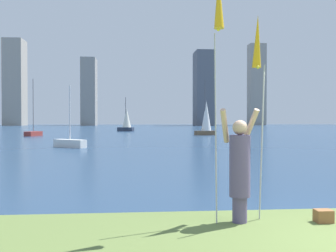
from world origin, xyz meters
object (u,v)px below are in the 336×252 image
object	(u,v)px
person	(240,166)
kite_flag_left	(219,10)
sailboat_1	(206,119)
sailboat_0	(70,143)
bag	(323,216)
sailboat_2	(33,133)
kite_flag_right	(258,47)
sailboat_4	(127,120)

from	to	relation	value
person	kite_flag_left	world-z (taller)	kite_flag_left
person	sailboat_1	size ratio (longest dim) A/B	0.32
kite_flag_left	sailboat_0	world-z (taller)	kite_flag_left
person	sailboat_0	xyz separation A→B (m)	(-5.64, 17.77, -0.65)
kite_flag_left	sailboat_1	bearing A→B (deg)	79.82
bag	sailboat_2	xyz separation A→B (m)	(-13.39, 34.61, 0.20)
bag	sailboat_2	size ratio (longest dim) A/B	0.05
kite_flag_right	sailboat_1	bearing A→B (deg)	80.95
sailboat_0	sailboat_1	world-z (taller)	sailboat_1
kite_flag_left	sailboat_1	size ratio (longest dim) A/B	0.69
kite_flag_right	sailboat_0	size ratio (longest dim) A/B	0.94
kite_flag_left	bag	size ratio (longest dim) A/B	14.83
sailboat_1	person	bearing A→B (deg)	-99.60
bag	sailboat_2	world-z (taller)	sailboat_2
bag	sailboat_0	size ratio (longest dim) A/B	0.07
kite_flag_left	sailboat_2	distance (m)	36.67
kite_flag_right	bag	xyz separation A→B (m)	(1.00, -0.43, -2.86)
sailboat_2	bag	bearing A→B (deg)	-68.85
sailboat_4	person	bearing A→B (deg)	-86.71
sailboat_0	sailboat_1	bearing A→B (deg)	56.37
kite_flag_left	sailboat_0	distance (m)	18.94
kite_flag_right	bag	bearing A→B (deg)	-23.43
kite_flag_right	sailboat_2	bearing A→B (deg)	109.93
kite_flag_right	sailboat_0	world-z (taller)	sailboat_0
kite_flag_right	sailboat_4	size ratio (longest dim) A/B	0.74
kite_flag_right	sailboat_4	distance (m)	49.23
sailboat_1	sailboat_4	bearing A→B (deg)	121.73
sailboat_2	sailboat_1	bearing A→B (deg)	2.26
sailboat_1	sailboat_4	world-z (taller)	sailboat_1
kite_flag_left	kite_flag_right	bearing A→B (deg)	30.14
person	sailboat_0	bearing A→B (deg)	97.47
person	bag	bearing A→B (deg)	-15.14
person	sailboat_0	size ratio (longest dim) A/B	0.50
person	kite_flag_right	world-z (taller)	kite_flag_right
sailboat_0	bag	bearing A→B (deg)	-68.56
kite_flag_right	bag	size ratio (longest dim) A/B	12.85
kite_flag_left	kite_flag_right	xyz separation A→B (m)	(0.79, 0.46, -0.50)
person	kite_flag_right	bearing A→B (deg)	28.01
bag	sailboat_4	bearing A→B (deg)	94.88
person	bag	distance (m)	1.62
sailboat_0	sailboat_2	size ratio (longest dim) A/B	0.65
bag	sailboat_4	xyz separation A→B (m)	(-4.23, 49.54, 1.50)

